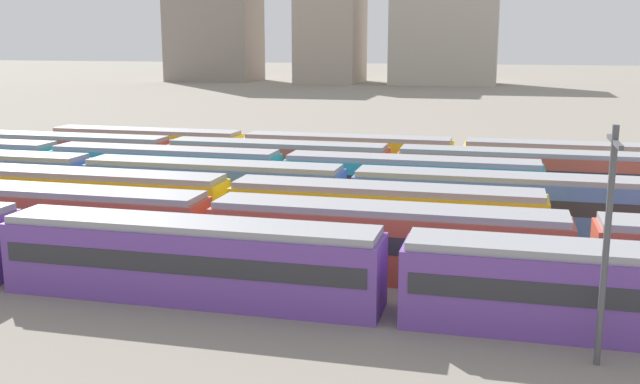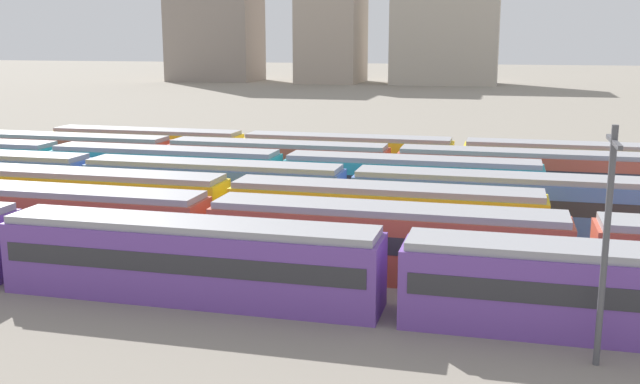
{
  "view_description": "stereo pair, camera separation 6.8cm",
  "coord_description": "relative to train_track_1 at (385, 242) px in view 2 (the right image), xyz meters",
  "views": [
    {
      "loc": [
        31.48,
        -30.49,
        12.0
      ],
      "look_at": [
        19.93,
        15.6,
        2.04
      ],
      "focal_mm": 41.54,
      "sensor_mm": 36.0,
      "label": 1
    },
    {
      "loc": [
        31.55,
        -30.47,
        12.0
      ],
      "look_at": [
        19.93,
        15.6,
        2.04
      ],
      "focal_mm": 41.54,
      "sensor_mm": 36.0,
      "label": 2
    }
  ],
  "objects": [
    {
      "name": "distant_building_1",
      "position": [
        -40.72,
        160.95,
        16.09
      ],
      "size": [
        15.94,
        20.38,
        35.99
      ],
      "primitive_type": "cube",
      "color": "#A89989",
      "rests_on": "ground_plane"
    },
    {
      "name": "train_track_6",
      "position": [
        -7.52,
        26.0,
        -0.0
      ],
      "size": [
        55.8,
        3.06,
        3.75
      ],
      "color": "yellow",
      "rests_on": "ground_plane"
    },
    {
      "name": "train_track_2",
      "position": [
        -19.79,
        5.2,
        -0.0
      ],
      "size": [
        55.8,
        3.06,
        3.75
      ],
      "color": "yellow",
      "rests_on": "ground_plane"
    },
    {
      "name": "distant_building_2",
      "position": [
        -10.59,
        160.95,
        11.52
      ],
      "size": [
        26.82,
        17.07,
        26.84
      ],
      "primitive_type": "cube",
      "color": "#B2A899",
      "rests_on": "ground_plane"
    },
    {
      "name": "catenary_pole_2",
      "position": [
        9.34,
        -8.18,
        3.13
      ],
      "size": [
        0.24,
        3.2,
        9.0
      ],
      "color": "#4C4C51",
      "rests_on": "ground_plane"
    },
    {
      "name": "train_track_1",
      "position": [
        0.0,
        0.0,
        0.0
      ],
      "size": [
        93.6,
        3.06,
        3.75
      ],
      "color": "#BC4C38",
      "rests_on": "ground_plane"
    },
    {
      "name": "train_track_3",
      "position": [
        -4.08,
        10.4,
        0.0
      ],
      "size": [
        74.7,
        3.06,
        3.75
      ],
      "color": "#4C70BC",
      "rests_on": "ground_plane"
    },
    {
      "name": "train_track_5",
      "position": [
        -12.17,
        20.8,
        -0.0
      ],
      "size": [
        55.8,
        3.06,
        3.75
      ],
      "color": "#BC4C38",
      "rests_on": "ground_plane"
    },
    {
      "name": "ground_plane",
      "position": [
        -25.93,
        10.4,
        -1.9
      ],
      "size": [
        600.0,
        600.0,
        0.0
      ],
      "primitive_type": "plane",
      "color": "gray"
    },
    {
      "name": "train_track_4",
      "position": [
        -19.58,
        15.6,
        -0.0
      ],
      "size": [
        55.8,
        3.06,
        3.75
      ],
      "color": "teal",
      "rests_on": "ground_plane"
    }
  ]
}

